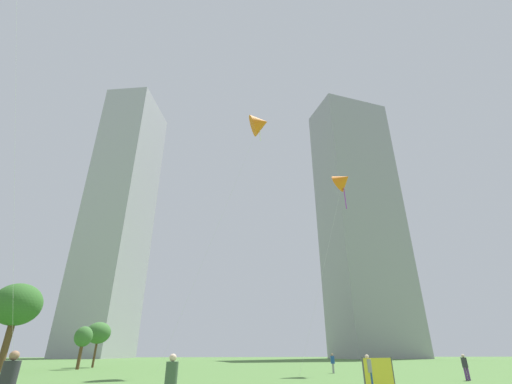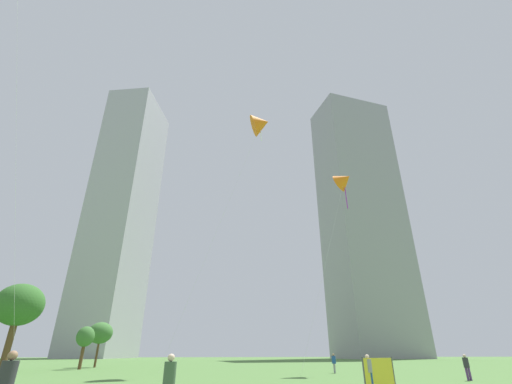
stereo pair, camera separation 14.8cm
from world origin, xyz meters
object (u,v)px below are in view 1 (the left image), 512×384
Objects in this scene: person_standing_4 at (368,369)px; park_tree_0 at (98,333)px; person_standing_1 at (333,362)px; kite_flying_2 at (260,124)px; kite_flying_3 at (343,180)px; distant_highrise_0 at (120,213)px; park_tree_1 at (17,305)px; park_tree_2 at (83,337)px; distant_highrise_1 at (360,217)px; person_standing_0 at (465,365)px; person_standing_3 at (171,379)px; person_standing_2 at (7,384)px; event_banner at (379,372)px.

person_standing_4 is 0.31× the size of park_tree_0.
kite_flying_2 is (-6.53, 2.05, 28.26)m from person_standing_1.
distant_highrise_0 reaches higher than kite_flying_3.
park_tree_1 reaches higher than person_standing_4.
park_tree_2 is 102.80m from distant_highrise_1.
distant_highrise_1 is (41.37, 75.72, 45.57)m from person_standing_1.
park_tree_2 reaches higher than person_standing_0.
park_tree_1 is (-5.70, -11.06, 2.18)m from park_tree_0.
kite_flying_3 is 3.99× the size of park_tree_0.
kite_flying_2 is 34.46m from park_tree_1.
kite_flying_2 reaches higher than person_standing_0.
distant_highrise_0 is (-34.48, 119.33, 50.54)m from person_standing_3.
person_standing_0 is at bearing -39.85° from park_tree_0.
park_tree_1 is at bearing 171.08° from kite_flying_2.
kite_flying_3 is 113.65m from distant_highrise_0.
kite_flying_2 is 0.33× the size of distant_highrise_1.
person_standing_0 is at bearing -122.48° from distant_highrise_1.
person_standing_2 is 36.87m from park_tree_2.
park_tree_0 is 0.65× the size of park_tree_1.
person_standing_4 is 39.83m from park_tree_0.
event_banner is at bearing -137.37° from person_standing_4.
person_standing_3 is 1.04× the size of person_standing_4.
park_tree_1 is 0.09× the size of distant_highrise_1.
person_standing_0 is at bearing -125.47° from person_standing_4.
person_standing_0 is 0.36× the size of park_tree_2.
person_standing_1 is 0.05× the size of kite_flying_2.
event_banner is (29.16, -21.24, -5.48)m from park_tree_1.
park_tree_2 is at bearing 159.09° from kite_flying_3.
person_standing_1 is at bearing -17.41° from kite_flying_2.
park_tree_2 is (-26.36, 11.55, 2.43)m from person_standing_1.
park_tree_2 is at bearing 44.67° from park_tree_1.
distant_highrise_0 reaches higher than person_standing_2.
person_standing_1 is at bearing -39.50° from person_standing_2.
park_tree_1 is 0.08× the size of distant_highrise_0.
person_standing_2 is 0.02× the size of distant_highrise_0.
person_standing_4 is at bearing -49.63° from park_tree_2.
distant_highrise_0 is (-44.21, 112.39, 50.58)m from person_standing_4.
kite_flying_3 is 0.21× the size of distant_highrise_0.
park_tree_0 is (-32.47, 27.10, 3.16)m from person_standing_0.
person_standing_0 is 0.99× the size of person_standing_1.
event_banner is at bearing 55.40° from person_standing_0.
kite_flying_2 reaches higher than person_standing_1.
person_standing_4 is (9.73, 6.94, -0.04)m from person_standing_3.
park_tree_0 is 40.06m from event_banner.
event_banner is (-2.78, -15.21, -0.15)m from person_standing_1.
park_tree_2 is at bearing 114.99° from person_standing_3.
park_tree_0 is (-9.07, 41.18, 3.07)m from person_standing_2.
park_tree_1 is at bearing -92.94° from person_standing_1.
park_tree_2 is at bearing 131.39° from event_banner.
person_standing_2 reaches higher than person_standing_0.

